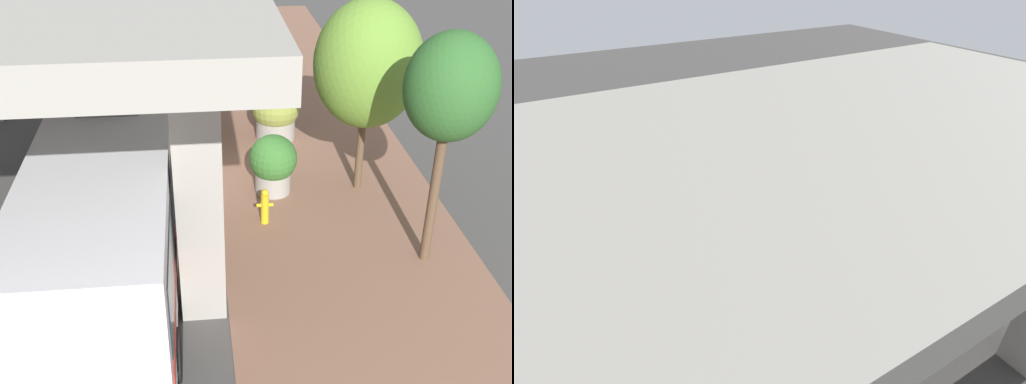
% 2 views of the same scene
% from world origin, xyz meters
% --- Properties ---
extents(ground_plane, '(80.00, 80.00, 0.00)m').
position_xyz_m(ground_plane, '(0.00, 0.00, 0.00)').
color(ground_plane, '#474442').
rests_on(ground_plane, ground).
extents(sidewalk_strip, '(6.00, 40.00, 0.02)m').
position_xyz_m(sidewalk_strip, '(-3.00, 0.00, 0.01)').
color(sidewalk_strip, '#845B47').
rests_on(sidewalk_strip, ground).
extents(overpass, '(9.40, 18.87, 6.68)m').
position_xyz_m(overpass, '(4.00, 0.00, 5.86)').
color(overpass, '#9E998E').
rests_on(overpass, ground).
extents(bus, '(2.74, 12.16, 3.78)m').
position_xyz_m(bus, '(2.34, 3.10, 2.04)').
color(bus, silver).
rests_on(bus, ground).
extents(fire_hydrant, '(0.42, 0.20, 0.98)m').
position_xyz_m(fire_hydrant, '(-1.15, 2.33, 0.50)').
color(fire_hydrant, gold).
rests_on(fire_hydrant, ground).
extents(planter_front, '(1.31, 1.31, 1.68)m').
position_xyz_m(planter_front, '(-1.55, 0.74, 0.87)').
color(planter_front, '#9E998E').
rests_on(planter_front, ground).
extents(planter_middle, '(1.56, 1.56, 1.89)m').
position_xyz_m(planter_middle, '(-2.07, -2.73, 0.94)').
color(planter_middle, '#9E998E').
rests_on(planter_middle, ground).
extents(street_tree_near, '(1.92, 1.92, 5.40)m').
position_xyz_m(street_tree_near, '(-4.69, 4.25, 4.20)').
color(street_tree_near, brown).
rests_on(street_tree_near, ground).
extents(street_tree_far, '(2.78, 2.78, 5.25)m').
position_xyz_m(street_tree_far, '(-3.94, 0.74, 3.58)').
color(street_tree_far, brown).
rests_on(street_tree_far, ground).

